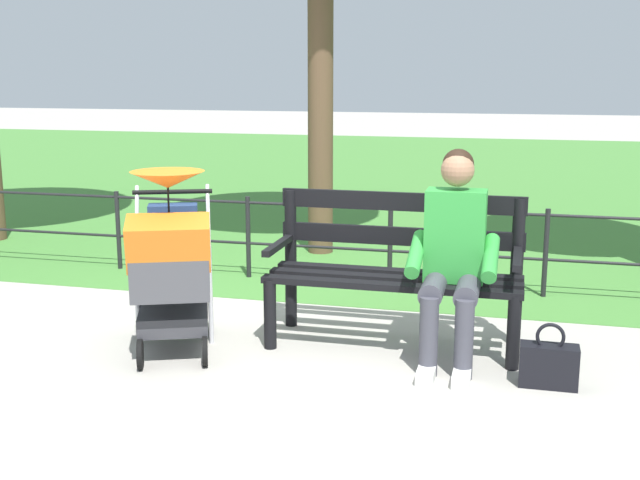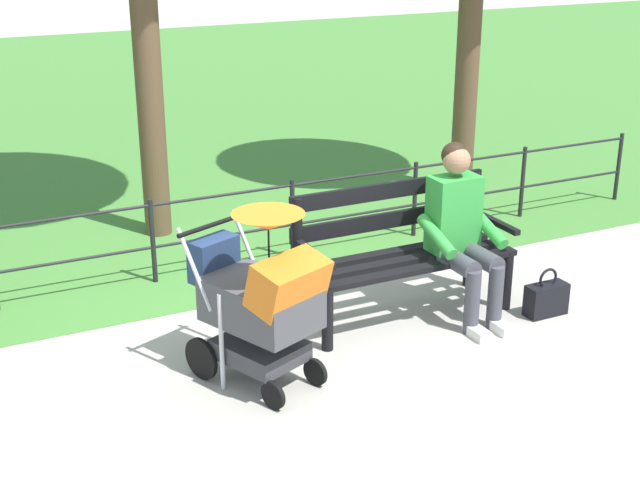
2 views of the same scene
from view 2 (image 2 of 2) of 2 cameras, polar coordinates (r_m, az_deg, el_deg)
name	(u,v)px [view 2 (image 2 of 2)]	position (r m, az deg, el deg)	size (l,w,h in m)	color
ground_plane	(299,340)	(6.22, -1.33, -6.48)	(60.00, 60.00, 0.00)	#ADA89E
grass_lawn	(58,104)	(14.31, -16.49, 8.40)	(40.00, 16.00, 0.01)	#478438
park_bench	(400,245)	(6.48, 5.16, -0.35)	(1.60, 0.61, 0.96)	black
person_on_bench	(462,227)	(6.45, 9.10, 0.80)	(0.53, 0.74, 1.28)	#42424C
stroller	(261,297)	(5.46, -3.79, -3.65)	(0.78, 1.00, 1.15)	black
handbag	(546,299)	(6.76, 14.35, -3.68)	(0.32, 0.14, 0.37)	black
park_fence	(280,213)	(7.46, -2.58, 1.77)	(8.54, 0.04, 0.70)	black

